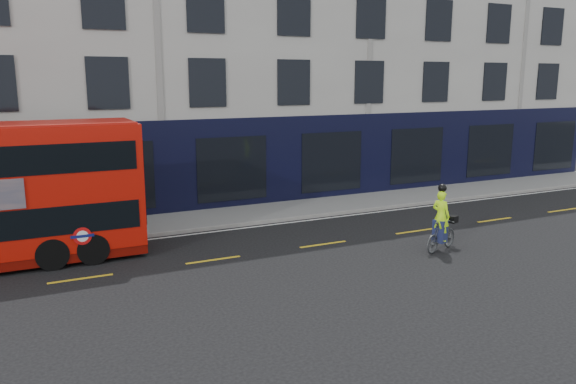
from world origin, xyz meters
TOP-DOWN VIEW (x-y plane):
  - ground at (0.00, 0.00)m, footprint 120.00×120.00m
  - pavement at (0.00, 6.50)m, footprint 60.00×3.00m
  - kerb at (0.00, 5.00)m, footprint 60.00×0.12m
  - building_terrace at (0.00, 12.94)m, footprint 50.00×10.07m
  - road_edge_line at (0.00, 4.70)m, footprint 58.00×0.10m
  - lane_dashes at (0.00, 1.50)m, footprint 58.00×0.12m
  - cyclist at (7.19, -0.84)m, footprint 1.80×1.03m

SIDE VIEW (x-z plane):
  - ground at x=0.00m, z-range 0.00..0.00m
  - road_edge_line at x=0.00m, z-range 0.00..0.01m
  - lane_dashes at x=0.00m, z-range 0.00..0.01m
  - pavement at x=0.00m, z-range 0.00..0.12m
  - kerb at x=0.00m, z-range 0.00..0.13m
  - cyclist at x=7.19m, z-range -0.38..1.92m
  - building_terrace at x=0.00m, z-range -0.01..14.99m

